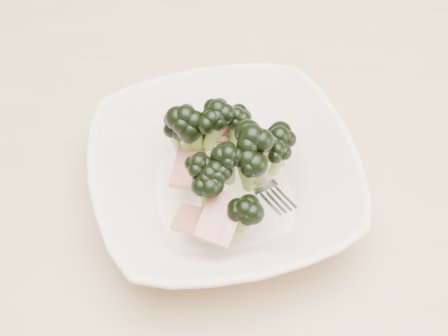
{
  "coord_description": "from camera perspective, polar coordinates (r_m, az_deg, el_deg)",
  "views": [
    {
      "loc": [
        -0.02,
        -0.41,
        1.29
      ],
      "look_at": [
        -0.08,
        -0.03,
        0.8
      ],
      "focal_mm": 50.0,
      "sensor_mm": 36.0,
      "label": 1
    }
  ],
  "objects": [
    {
      "name": "dining_table",
      "position": [
        0.76,
        6.04,
        -5.58
      ],
      "size": [
        1.2,
        0.8,
        0.75
      ],
      "color": "tan",
      "rests_on": "ground"
    },
    {
      "name": "broccoli_dish",
      "position": [
        0.63,
        -0.04,
        -0.52
      ],
      "size": [
        0.35,
        0.35,
        0.12
      ],
      "color": "beige",
      "rests_on": "dining_table"
    }
  ]
}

